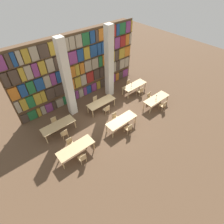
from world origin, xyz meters
TOP-DOWN VIEW (x-y plane):
  - ground_plane at (0.00, 0.00)m, footprint 40.00×40.00m
  - bookshelf_bank at (-0.00, 3.83)m, footprint 11.26×0.35m
  - pillar_left at (-1.92, 2.50)m, footprint 0.55×0.55m
  - pillar_center at (1.92, 2.50)m, footprint 0.55×0.55m
  - reading_table_0 at (-3.86, -1.21)m, footprint 2.38×0.85m
  - chair_0 at (-3.86, -1.92)m, footprint 0.42×0.40m
  - chair_1 at (-3.86, -0.50)m, footprint 0.42×0.40m
  - reading_table_1 at (-0.07, -1.27)m, footprint 2.38×0.85m
  - chair_2 at (-0.04, -1.98)m, footprint 0.42×0.40m
  - chair_3 at (-0.04, -0.56)m, footprint 0.42×0.40m
  - reading_table_2 at (3.84, -1.28)m, footprint 2.38×0.85m
  - chair_4 at (3.85, -2.00)m, footprint 0.42×0.40m
  - chair_5 at (3.85, -0.57)m, footprint 0.42×0.40m
  - desk_lamp_0 at (3.71, -1.31)m, footprint 0.14×0.14m
  - reading_table_3 at (-3.79, 1.24)m, footprint 2.38×0.85m
  - chair_6 at (-3.75, 0.52)m, footprint 0.42×0.40m
  - chair_7 at (-3.75, 1.95)m, footprint 0.42×0.40m
  - reading_table_4 at (0.06, 1.29)m, footprint 2.38×0.85m
  - chair_8 at (0.04, 0.58)m, footprint 0.42×0.40m
  - chair_9 at (0.04, 2.00)m, footprint 0.42×0.40m
  - reading_table_5 at (3.85, 1.26)m, footprint 2.38×0.85m
  - chair_10 at (3.89, 0.55)m, footprint 0.42×0.40m
  - chair_11 at (3.89, 1.97)m, footprint 0.42×0.40m
  - desk_lamp_1 at (3.47, 1.28)m, footprint 0.14×0.14m

SIDE VIEW (x-z plane):
  - ground_plane at x=0.00m, z-range 0.00..0.00m
  - chair_0 at x=-3.86m, z-range 0.03..0.89m
  - chair_1 at x=-3.86m, z-range 0.03..0.89m
  - chair_2 at x=-0.04m, z-range 0.03..0.89m
  - chair_3 at x=-0.04m, z-range 0.03..0.89m
  - chair_4 at x=3.85m, z-range 0.03..0.89m
  - chair_5 at x=3.85m, z-range 0.03..0.89m
  - chair_6 at x=-3.75m, z-range 0.03..0.89m
  - chair_7 at x=-3.75m, z-range 0.03..0.89m
  - chair_8 at x=0.04m, z-range 0.03..0.89m
  - chair_9 at x=0.04m, z-range 0.03..0.89m
  - chair_10 at x=3.89m, z-range 0.03..0.89m
  - chair_11 at x=3.89m, z-range 0.03..0.89m
  - reading_table_0 at x=-3.86m, z-range 0.31..1.08m
  - reading_table_1 at x=-0.07m, z-range 0.31..1.08m
  - reading_table_2 at x=3.84m, z-range 0.31..1.08m
  - reading_table_3 at x=-3.79m, z-range 0.31..1.08m
  - reading_table_4 at x=0.06m, z-range 0.31..1.08m
  - reading_table_5 at x=3.85m, z-range 0.31..1.08m
  - desk_lamp_0 at x=3.71m, z-range 0.84..1.25m
  - desk_lamp_1 at x=3.47m, z-range 0.84..1.26m
  - bookshelf_bank at x=0.00m, z-range -0.03..5.47m
  - pillar_left at x=-1.92m, z-range 0.00..6.00m
  - pillar_center at x=1.92m, z-range 0.00..6.00m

